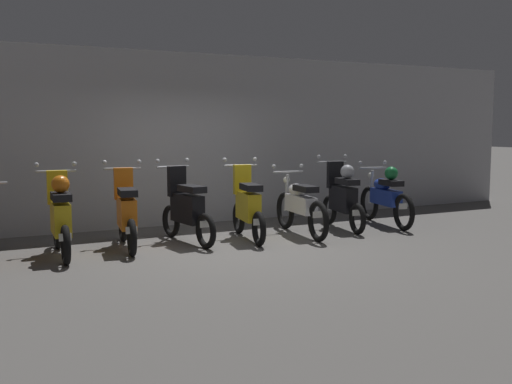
{
  "coord_description": "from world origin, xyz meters",
  "views": [
    {
      "loc": [
        -3.77,
        -8.01,
        1.8
      ],
      "look_at": [
        0.64,
        0.56,
        0.75
      ],
      "focal_mm": 42.42,
      "sensor_mm": 36.0,
      "label": 1
    }
  ],
  "objects_px": {
    "motorbike_slot_2": "(126,213)",
    "motorbike_slot_5": "(300,205)",
    "motorbike_slot_4": "(247,206)",
    "motorbike_slot_7": "(386,196)",
    "motorbike_slot_3": "(186,209)",
    "motorbike_slot_1": "(60,216)",
    "motorbike_slot_6": "(342,197)"
  },
  "relations": [
    {
      "from": "motorbike_slot_6",
      "to": "motorbike_slot_2",
      "type": "bearing_deg",
      "value": 179.08
    },
    {
      "from": "motorbike_slot_4",
      "to": "motorbike_slot_7",
      "type": "height_order",
      "value": "motorbike_slot_4"
    },
    {
      "from": "motorbike_slot_5",
      "to": "motorbike_slot_7",
      "type": "distance_m",
      "value": 1.92
    },
    {
      "from": "motorbike_slot_1",
      "to": "motorbike_slot_6",
      "type": "relative_size",
      "value": 1.01
    },
    {
      "from": "motorbike_slot_2",
      "to": "motorbike_slot_5",
      "type": "relative_size",
      "value": 0.86
    },
    {
      "from": "motorbike_slot_2",
      "to": "motorbike_slot_3",
      "type": "bearing_deg",
      "value": 1.65
    },
    {
      "from": "motorbike_slot_4",
      "to": "motorbike_slot_5",
      "type": "height_order",
      "value": "motorbike_slot_4"
    },
    {
      "from": "motorbike_slot_2",
      "to": "motorbike_slot_4",
      "type": "height_order",
      "value": "same"
    },
    {
      "from": "motorbike_slot_2",
      "to": "motorbike_slot_4",
      "type": "xyz_separation_m",
      "value": [
        1.92,
        -0.16,
        0.0
      ]
    },
    {
      "from": "motorbike_slot_4",
      "to": "motorbike_slot_7",
      "type": "relative_size",
      "value": 0.86
    },
    {
      "from": "motorbike_slot_2",
      "to": "motorbike_slot_7",
      "type": "xyz_separation_m",
      "value": [
        4.79,
        -0.07,
        0.0
      ]
    },
    {
      "from": "motorbike_slot_1",
      "to": "motorbike_slot_5",
      "type": "relative_size",
      "value": 0.86
    },
    {
      "from": "motorbike_slot_1",
      "to": "motorbike_slot_3",
      "type": "xyz_separation_m",
      "value": [
        1.91,
        0.17,
        -0.04
      ]
    },
    {
      "from": "motorbike_slot_2",
      "to": "motorbike_slot_5",
      "type": "distance_m",
      "value": 2.88
    },
    {
      "from": "motorbike_slot_4",
      "to": "motorbike_slot_5",
      "type": "bearing_deg",
      "value": -2.98
    },
    {
      "from": "motorbike_slot_1",
      "to": "motorbike_slot_6",
      "type": "xyz_separation_m",
      "value": [
        4.79,
        0.08,
        0.0
      ]
    },
    {
      "from": "motorbike_slot_4",
      "to": "motorbike_slot_6",
      "type": "relative_size",
      "value": 1.0
    },
    {
      "from": "motorbike_slot_4",
      "to": "motorbike_slot_5",
      "type": "xyz_separation_m",
      "value": [
        0.95,
        -0.05,
        -0.04
      ]
    },
    {
      "from": "motorbike_slot_2",
      "to": "motorbike_slot_3",
      "type": "relative_size",
      "value": 1.0
    },
    {
      "from": "motorbike_slot_5",
      "to": "motorbike_slot_7",
      "type": "height_order",
      "value": "same"
    },
    {
      "from": "motorbike_slot_7",
      "to": "motorbike_slot_1",
      "type": "bearing_deg",
      "value": -179.25
    },
    {
      "from": "motorbike_slot_2",
      "to": "motorbike_slot_7",
      "type": "distance_m",
      "value": 4.79
    },
    {
      "from": "motorbike_slot_4",
      "to": "motorbike_slot_1",
      "type": "bearing_deg",
      "value": 179.56
    },
    {
      "from": "motorbike_slot_5",
      "to": "motorbike_slot_6",
      "type": "relative_size",
      "value": 1.17
    },
    {
      "from": "motorbike_slot_2",
      "to": "motorbike_slot_1",
      "type": "bearing_deg",
      "value": -171.62
    },
    {
      "from": "motorbike_slot_6",
      "to": "motorbike_slot_7",
      "type": "bearing_deg",
      "value": -0.29
    },
    {
      "from": "motorbike_slot_3",
      "to": "motorbike_slot_1",
      "type": "bearing_deg",
      "value": -174.94
    },
    {
      "from": "motorbike_slot_2",
      "to": "motorbike_slot_4",
      "type": "relative_size",
      "value": 1.0
    },
    {
      "from": "motorbike_slot_4",
      "to": "motorbike_slot_2",
      "type": "bearing_deg",
      "value": 175.12
    },
    {
      "from": "motorbike_slot_1",
      "to": "motorbike_slot_7",
      "type": "relative_size",
      "value": 0.87
    },
    {
      "from": "motorbike_slot_1",
      "to": "motorbike_slot_2",
      "type": "relative_size",
      "value": 1.0
    },
    {
      "from": "motorbike_slot_3",
      "to": "motorbike_slot_7",
      "type": "bearing_deg",
      "value": -1.4
    }
  ]
}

